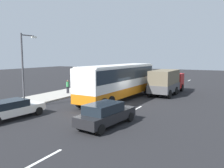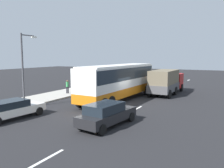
% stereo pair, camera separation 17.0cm
% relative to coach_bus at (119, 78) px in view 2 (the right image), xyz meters
% --- Properties ---
extents(ground_plane, '(120.00, 120.00, 0.00)m').
position_rel_coach_bus_xyz_m(ground_plane, '(-1.31, -1.29, -2.27)').
color(ground_plane, black).
extents(sidewalk_curb, '(80.00, 4.00, 0.15)m').
position_rel_coach_bus_xyz_m(sidewalk_curb, '(-1.31, 7.58, -2.19)').
color(sidewalk_curb, '#A8A399').
rests_on(sidewalk_curb, ground_plane).
extents(lane_centreline, '(45.69, 0.16, 0.01)m').
position_rel_coach_bus_xyz_m(lane_centreline, '(0.07, -3.14, -2.27)').
color(lane_centreline, white).
rests_on(lane_centreline, ground_plane).
extents(coach_bus, '(12.35, 3.25, 3.67)m').
position_rel_coach_bus_xyz_m(coach_bus, '(0.00, 0.00, 0.00)').
color(coach_bus, orange).
rests_on(coach_bus, ground_plane).
extents(cargo_truck, '(7.71, 2.73, 2.93)m').
position_rel_coach_bus_xyz_m(cargo_truck, '(6.05, -3.39, -0.70)').
color(cargo_truck, red).
rests_on(cargo_truck, ground_plane).
extents(car_white_minivan, '(4.89, 2.31, 1.38)m').
position_rel_coach_bus_xyz_m(car_white_minivan, '(-10.18, 3.86, -1.53)').
color(car_white_minivan, white).
rests_on(car_white_minivan, ground_plane).
extents(car_black_sedan, '(4.89, 2.32, 1.55)m').
position_rel_coach_bus_xyz_m(car_black_sedan, '(-8.44, -3.18, -1.46)').
color(car_black_sedan, black).
rests_on(car_black_sedan, ground_plane).
extents(pedestrian_near_curb, '(0.32, 0.32, 1.59)m').
position_rel_coach_bus_xyz_m(pedestrian_near_curb, '(0.23, 6.94, -1.21)').
color(pedestrian_near_curb, black).
rests_on(pedestrian_near_curb, sidewalk_curb).
extents(street_lamp, '(1.79, 0.24, 6.42)m').
position_rel_coach_bus_xyz_m(street_lamp, '(-6.86, 6.03, 1.60)').
color(street_lamp, '#47474C').
rests_on(street_lamp, sidewalk_curb).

